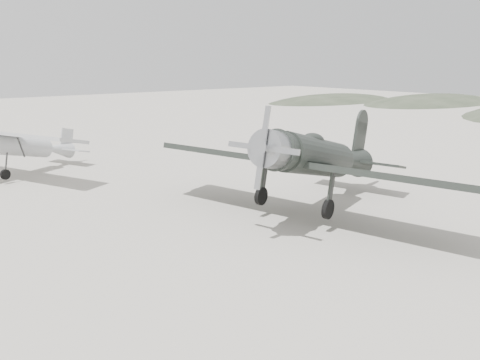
% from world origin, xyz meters
% --- Properties ---
extents(ground, '(160.00, 160.00, 0.00)m').
position_xyz_m(ground, '(0.00, 0.00, 0.00)').
color(ground, '#9E968C').
rests_on(ground, ground).
extents(hill_east_north, '(36.00, 18.00, 6.00)m').
position_xyz_m(hill_east_north, '(60.00, 28.00, 0.00)').
color(hill_east_north, '#303829').
rests_on(hill_east_north, ground).
extents(hill_northeast, '(32.00, 16.00, 5.20)m').
position_xyz_m(hill_northeast, '(50.00, 40.00, 0.00)').
color(hill_northeast, '#303829').
rests_on(hill_northeast, ground).
extents(lowwing_monoplane, '(10.03, 13.81, 4.45)m').
position_xyz_m(lowwing_monoplane, '(3.81, 1.65, 2.36)').
color(lowwing_monoplane, black).
rests_on(lowwing_monoplane, ground).
extents(highwing_monoplane, '(8.33, 11.00, 3.20)m').
position_xyz_m(highwing_monoplane, '(-4.92, 16.81, 2.00)').
color(highwing_monoplane, '#ABAEB1').
rests_on(highwing_monoplane, ground).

